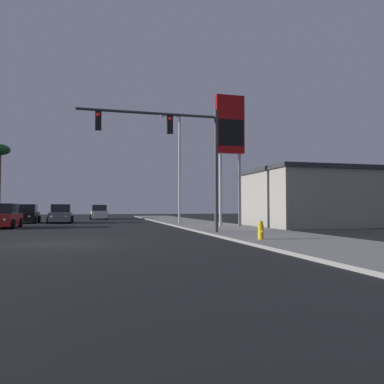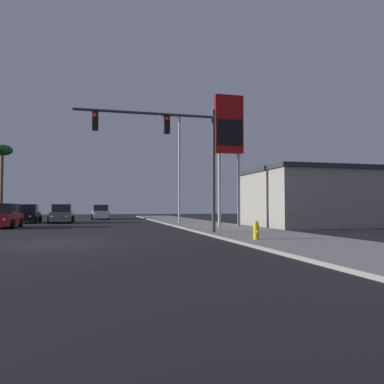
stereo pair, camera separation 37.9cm
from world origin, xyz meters
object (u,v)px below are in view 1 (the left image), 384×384
car_grey (61,214)px  gas_station_sign (230,132)px  car_black (26,214)px  palm_tree_far (0,154)px  fire_hydrant (261,230)px  traffic_light_mast (178,144)px  car_white (99,213)px  street_lamp (178,162)px  car_red (3,217)px

car_grey → gas_station_sign: gas_station_sign is taller
car_black → car_grey: same height
car_black → palm_tree_far: (-5.31, 13.36, 7.12)m
car_black → fire_hydrant: (12.55, -22.15, -0.27)m
palm_tree_far → car_grey: bearing=-59.5°
traffic_light_mast → gas_station_sign: 7.34m
gas_station_sign → fire_hydrant: 11.80m
car_white → traffic_light_mast: (3.63, -26.38, 3.96)m
car_grey → street_lamp: (9.56, -5.58, 4.36)m
car_red → fire_hydrant: car_red is taller
car_grey → car_white: size_ratio=1.00×
car_grey → car_white: same height
traffic_light_mast → street_lamp: bearing=77.6°
car_grey → fire_hydrant: (9.56, -21.42, -0.27)m
car_white → fire_hydrant: bearing=99.1°
street_lamp → gas_station_sign: 6.63m
car_white → car_red: 18.23m
car_black → fire_hydrant: size_ratio=5.71×
car_black → car_red: same height
car_black → gas_station_sign: gas_station_sign is taller
traffic_light_mast → fire_hydrant: bearing=-61.7°
car_red → fire_hydrant: 18.90m
street_lamp → gas_station_sign: bearing=-68.9°
gas_station_sign → car_black: bearing=140.3°
gas_station_sign → fire_hydrant: gas_station_sign is taller
traffic_light_mast → car_white: bearing=97.8°
car_black → traffic_light_mast: traffic_light_mast is taller
fire_hydrant → car_white: bearing=101.1°
traffic_light_mast → street_lamp: street_lamp is taller
car_red → palm_tree_far: size_ratio=0.48×
car_red → street_lamp: bearing=-170.5°
car_white → traffic_light_mast: traffic_light_mast is taller
car_black → car_grey: size_ratio=1.00×
street_lamp → gas_station_sign: same height
car_white → gas_station_sign: (8.43, -21.16, 5.86)m
car_grey → car_white: 10.15m
palm_tree_far → car_white: bearing=-21.2°
car_black → car_red: bearing=86.9°
street_lamp → palm_tree_far: bearing=132.2°
street_lamp → fire_hydrant: 16.50m
palm_tree_far → fire_hydrant: bearing=-63.3°
traffic_light_mast → fire_hydrant: (2.47, -4.58, -4.24)m
car_grey → traffic_light_mast: 18.69m
car_red → palm_tree_far: palm_tree_far is taller
fire_hydrant → car_grey: bearing=114.1°
car_grey → gas_station_sign: size_ratio=0.48×
car_grey → traffic_light_mast: traffic_light_mast is taller
traffic_light_mast → palm_tree_far: palm_tree_far is taller
car_white → car_red: bearing=66.6°
car_red → palm_tree_far: 23.26m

